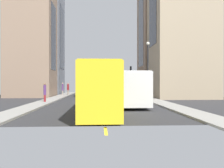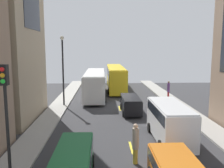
# 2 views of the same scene
# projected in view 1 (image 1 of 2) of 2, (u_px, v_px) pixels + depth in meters

# --- Properties ---
(ground_plane) EXTENTS (39.45, 39.45, 0.00)m
(ground_plane) POSITION_uv_depth(u_px,v_px,m) (101.00, 100.00, 32.42)
(ground_plane) COLOR #333335
(sidewalk_west) EXTENTS (2.04, 44.00, 0.15)m
(sidewalk_west) POSITION_uv_depth(u_px,v_px,m) (150.00, 99.00, 32.79)
(sidewalk_west) COLOR #9E9B93
(sidewalk_west) RESTS_ON ground
(sidewalk_east) EXTENTS (2.04, 44.00, 0.15)m
(sidewalk_east) POSITION_uv_depth(u_px,v_px,m) (52.00, 99.00, 32.04)
(sidewalk_east) COLOR #9E9B93
(sidewalk_east) RESTS_ON ground
(lane_stripe_0) EXTENTS (0.16, 2.00, 0.01)m
(lane_stripe_0) POSITION_uv_depth(u_px,v_px,m) (100.00, 93.00, 53.38)
(lane_stripe_0) COLOR yellow
(lane_stripe_0) RESTS_ON ground
(lane_stripe_1) EXTENTS (0.16, 2.00, 0.01)m
(lane_stripe_1) POSITION_uv_depth(u_px,v_px,m) (101.00, 96.00, 42.90)
(lane_stripe_1) COLOR yellow
(lane_stripe_1) RESTS_ON ground
(lane_stripe_2) EXTENTS (0.16, 2.00, 0.01)m
(lane_stripe_2) POSITION_uv_depth(u_px,v_px,m) (101.00, 100.00, 32.42)
(lane_stripe_2) COLOR yellow
(lane_stripe_2) RESTS_ON ground
(lane_stripe_3) EXTENTS (0.16, 2.00, 0.01)m
(lane_stripe_3) POSITION_uv_depth(u_px,v_px,m) (102.00, 108.00, 21.93)
(lane_stripe_3) COLOR yellow
(lane_stripe_3) RESTS_ON ground
(lane_stripe_4) EXTENTS (0.16, 2.00, 0.01)m
(lane_stripe_4) POSITION_uv_depth(u_px,v_px,m) (106.00, 131.00, 11.45)
(lane_stripe_4) COLOR yellow
(lane_stripe_4) RESTS_ON ground
(building_west_0) EXTENTS (6.62, 9.39, 24.71)m
(building_west_0) POSITION_uv_depth(u_px,v_px,m) (157.00, 32.00, 46.53)
(building_west_0) COLOR #937760
(building_west_0) RESTS_ON ground
(building_east_0) EXTENTS (9.61, 8.26, 23.20)m
(building_east_0) POSITION_uv_depth(u_px,v_px,m) (38.00, 38.00, 48.35)
(building_east_0) COLOR slate
(building_east_0) RESTS_ON ground
(building_east_1) EXTENTS (7.28, 7.25, 19.92)m
(building_east_1) POSITION_uv_depth(u_px,v_px,m) (32.00, 37.00, 39.44)
(building_east_1) COLOR #937760
(building_east_1) RESTS_ON ground
(city_bus_white) EXTENTS (2.80, 12.93, 3.35)m
(city_bus_white) POSITION_uv_depth(u_px,v_px,m) (128.00, 86.00, 25.68)
(city_bus_white) COLOR silver
(city_bus_white) RESTS_ON ground
(streetcar_yellow) EXTENTS (2.70, 14.68, 3.59)m
(streetcar_yellow) POSITION_uv_depth(u_px,v_px,m) (99.00, 85.00, 19.30)
(streetcar_yellow) COLOR yellow
(streetcar_yellow) RESTS_ON ground
(delivery_van_white) EXTENTS (2.25, 5.72, 2.58)m
(delivery_van_white) POSITION_uv_depth(u_px,v_px,m) (85.00, 87.00, 41.59)
(delivery_van_white) COLOR white
(delivery_van_white) RESTS_ON ground
(car_black_0) EXTENTS (1.87, 4.63, 1.63)m
(car_black_0) POSITION_uv_depth(u_px,v_px,m) (94.00, 92.00, 34.16)
(car_black_0) COLOR black
(car_black_0) RESTS_ON ground
(car_orange_1) EXTENTS (2.07, 4.61, 1.54)m
(car_orange_1) POSITION_uv_depth(u_px,v_px,m) (93.00, 90.00, 48.04)
(car_orange_1) COLOR orange
(car_orange_1) RESTS_ON ground
(car_green_2) EXTENTS (1.88, 4.28, 1.69)m
(car_green_2) POSITION_uv_depth(u_px,v_px,m) (117.00, 90.00, 46.82)
(car_green_2) COLOR #1E7238
(car_green_2) RESTS_ON ground
(pedestrian_crossing_near) EXTENTS (0.40, 0.40, 2.18)m
(pedestrian_crossing_near) POSITION_uv_depth(u_px,v_px,m) (68.00, 88.00, 43.95)
(pedestrian_crossing_near) COLOR gray
(pedestrian_crossing_near) RESTS_ON ground
(pedestrian_waiting_curb) EXTENTS (0.28, 0.28, 2.20)m
(pedestrian_waiting_curb) POSITION_uv_depth(u_px,v_px,m) (63.00, 88.00, 43.46)
(pedestrian_waiting_curb) COLOR gray
(pedestrian_waiting_curb) RESTS_ON ground
(pedestrian_walking_far) EXTENTS (0.36, 0.36, 2.30)m
(pedestrian_walking_far) POSITION_uv_depth(u_px,v_px,m) (101.00, 89.00, 45.07)
(pedestrian_walking_far) COLOR gold
(pedestrian_walking_far) RESTS_ON ground
(pedestrian_crossing_mid) EXTENTS (0.32, 0.32, 2.17)m
(pedestrian_crossing_mid) POSITION_uv_depth(u_px,v_px,m) (45.00, 92.00, 27.36)
(pedestrian_crossing_mid) COLOR maroon
(pedestrian_crossing_mid) RESTS_ON ground
(traffic_light_near_corner) EXTENTS (0.32, 0.44, 5.52)m
(traffic_light_near_corner) POSITION_uv_depth(u_px,v_px,m) (131.00, 75.00, 47.51)
(traffic_light_near_corner) COLOR black
(traffic_light_near_corner) RESTS_ON ground
(streetlamp_near) EXTENTS (0.44, 0.44, 7.63)m
(streetlamp_near) POSITION_uv_depth(u_px,v_px,m) (148.00, 64.00, 31.39)
(streetlamp_near) COLOR black
(streetlamp_near) RESTS_ON ground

